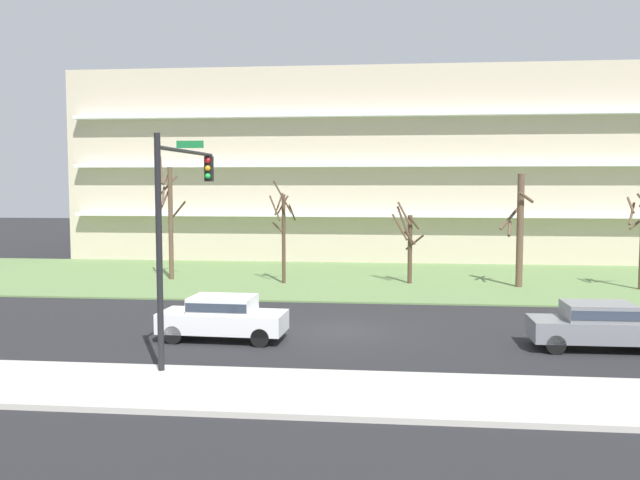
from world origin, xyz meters
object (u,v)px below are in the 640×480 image
object	(u,v)px
tree_far_left	(170,217)
traffic_signal_mast	(179,208)
tree_left	(283,231)
sedan_white_near_left	(223,316)
tree_center	(409,243)
sedan_gray_center_left	(598,324)
tree_right	(519,229)

from	to	relation	value
tree_far_left	traffic_signal_mast	bearing A→B (deg)	-70.70
tree_left	traffic_signal_mast	size ratio (longest dim) A/B	0.82
tree_far_left	sedan_white_near_left	size ratio (longest dim) A/B	1.58
tree_far_left	traffic_signal_mast	xyz separation A→B (m)	(6.04, -17.25, 1.11)
tree_far_left	tree_center	size ratio (longest dim) A/B	1.56
sedan_gray_center_left	tree_far_left	bearing A→B (deg)	142.67
tree_center	sedan_gray_center_left	world-z (taller)	tree_center
tree_far_left	sedan_white_near_left	world-z (taller)	tree_far_left
tree_far_left	tree_left	world-z (taller)	tree_far_left
tree_right	sedan_gray_center_left	bearing A→B (deg)	-88.84
tree_far_left	sedan_white_near_left	xyz separation A→B (m)	(6.70, -14.53, -2.77)
sedan_gray_center_left	traffic_signal_mast	size ratio (longest dim) A/B	0.64
tree_center	sedan_white_near_left	distance (m)	15.86
tree_left	tree_right	world-z (taller)	tree_right
tree_far_left	tree_left	bearing A→B (deg)	-7.71
tree_center	sedan_white_near_left	size ratio (longest dim) A/B	1.01
tree_center	tree_left	bearing A→B (deg)	-174.50
tree_left	tree_right	xyz separation A→B (m)	(12.54, 0.05, 0.19)
tree_center	tree_right	size ratio (longest dim) A/B	0.75
tree_far_left	tree_right	world-z (taller)	tree_far_left
tree_left	traffic_signal_mast	bearing A→B (deg)	-92.07
sedan_white_near_left	tree_far_left	bearing A→B (deg)	117.32
sedan_gray_center_left	tree_left	bearing A→B (deg)	132.67
tree_far_left	sedan_gray_center_left	distance (m)	24.43
sedan_white_near_left	tree_left	bearing A→B (deg)	92.85
traffic_signal_mast	tree_center	bearing A→B (deg)	66.50
tree_center	sedan_gray_center_left	bearing A→B (deg)	-67.18
sedan_gray_center_left	sedan_white_near_left	bearing A→B (deg)	179.44
tree_center	sedan_gray_center_left	distance (m)	15.56
sedan_white_near_left	sedan_gray_center_left	world-z (taller)	same
tree_far_left	tree_center	world-z (taller)	tree_far_left
tree_far_left	sedan_gray_center_left	bearing A→B (deg)	-36.76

